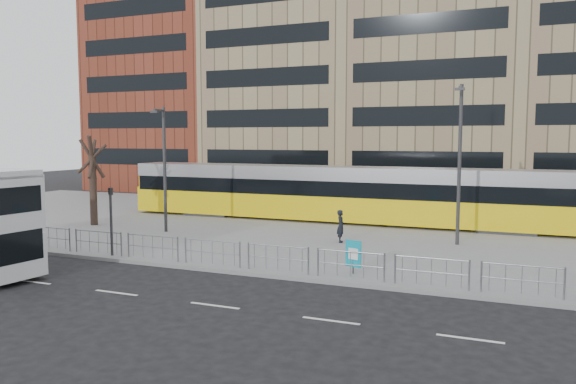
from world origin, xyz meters
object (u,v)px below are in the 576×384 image
at_px(pedestrian, 341,226).
at_px(tram, 345,194).
at_px(traffic_light_west, 111,212).
at_px(lamp_post_east, 460,158).
at_px(lamp_post_west, 164,164).
at_px(bare_tree, 91,134).
at_px(ad_panel, 353,254).

bearing_deg(pedestrian, tram, -3.36).
distance_m(traffic_light_west, lamp_post_east, 16.86).
bearing_deg(lamp_post_west, pedestrian, 3.94).
bearing_deg(bare_tree, tram, 27.02).
distance_m(lamp_post_west, bare_tree, 5.81).
height_order(tram, pedestrian, tram).
distance_m(tram, bare_tree, 16.06).
bearing_deg(lamp_post_east, tram, 144.75).
xyz_separation_m(ad_panel, traffic_light_west, (-11.11, -0.84, 1.20)).
xyz_separation_m(pedestrian, lamp_post_west, (-10.19, -0.70, 3.05)).
xyz_separation_m(ad_panel, lamp_post_east, (3.16, 7.82, 3.57)).
xyz_separation_m(traffic_light_west, bare_tree, (-7.02, 6.80, 3.61)).
height_order(traffic_light_west, bare_tree, bare_tree).
distance_m(pedestrian, lamp_post_east, 6.79).
distance_m(ad_panel, bare_tree, 19.68).
bearing_deg(tram, traffic_light_west, -116.64).
bearing_deg(ad_panel, lamp_post_west, 174.38).
bearing_deg(pedestrian, bare_tree, 72.58).
distance_m(tram, traffic_light_west, 15.50).
bearing_deg(lamp_post_east, bare_tree, -174.99).
relative_size(traffic_light_west, bare_tree, 0.41).
xyz_separation_m(pedestrian, lamp_post_east, (5.57, 1.65, 3.51)).
bearing_deg(bare_tree, ad_panel, -18.19).
bearing_deg(ad_panel, pedestrian, 129.18).
height_order(ad_panel, lamp_post_east, lamp_post_east).
bearing_deg(lamp_post_west, ad_panel, -23.48).
distance_m(ad_panel, pedestrian, 6.63).
relative_size(pedestrian, lamp_post_east, 0.21).
xyz_separation_m(tram, ad_panel, (4.23, -13.05, -0.99)).
bearing_deg(lamp_post_east, ad_panel, -112.01).
relative_size(traffic_light_west, lamp_post_west, 0.44).
bearing_deg(lamp_post_west, bare_tree, 174.98).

